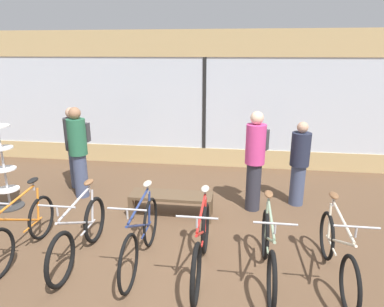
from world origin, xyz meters
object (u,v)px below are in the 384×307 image
(bicycle_center_left, at_px, (141,237))
(customer_mid_floor, at_px, (299,163))
(customer_near_bench, at_px, (74,146))
(bicycle_left, at_px, (80,235))
(customer_near_rack, at_px, (79,149))
(customer_by_window, at_px, (255,158))
(display_bench, at_px, (171,198))
(accessory_rack, at_px, (5,173))
(bicycle_center_right, at_px, (201,246))
(bicycle_right, at_px, (268,252))
(bicycle_far_left, at_px, (22,231))
(bicycle_far_right, at_px, (337,254))

(bicycle_center_left, distance_m, customer_mid_floor, 3.23)
(customer_near_bench, bearing_deg, bicycle_center_left, -49.69)
(bicycle_left, distance_m, customer_near_rack, 2.30)
(customer_near_rack, relative_size, customer_near_bench, 1.05)
(bicycle_center_left, xyz_separation_m, customer_by_window, (1.53, 1.88, 0.57))
(display_bench, xyz_separation_m, customer_by_window, (1.40, 0.48, 0.63))
(display_bench, bearing_deg, bicycle_center_left, -95.24)
(bicycle_center_left, relative_size, accessory_rack, 1.07)
(customer_by_window, distance_m, customer_mid_floor, 0.87)
(customer_by_window, relative_size, customer_mid_floor, 1.14)
(bicycle_center_right, relative_size, bicycle_right, 1.04)
(bicycle_center_right, relative_size, customer_by_window, 0.98)
(bicycle_far_left, relative_size, customer_near_rack, 0.94)
(bicycle_center_right, xyz_separation_m, display_bench, (-0.68, 1.49, -0.05))
(display_bench, xyz_separation_m, customer_near_rack, (-1.89, 0.60, 0.62))
(bicycle_far_right, bearing_deg, customer_mid_floor, 93.60)
(customer_mid_floor, bearing_deg, customer_near_rack, -177.40)
(bicycle_far_right, distance_m, accessory_rack, 5.50)
(bicycle_center_right, distance_m, customer_by_window, 2.17)
(bicycle_far_left, distance_m, bicycle_left, 0.84)
(bicycle_center_left, height_order, customer_by_window, customer_by_window)
(bicycle_center_left, bearing_deg, customer_by_window, 50.93)
(customer_mid_floor, bearing_deg, customer_by_window, -158.75)
(bicycle_far_right, distance_m, customer_mid_floor, 2.25)
(bicycle_far_left, distance_m, customer_near_rack, 2.12)
(bicycle_far_left, distance_m, customer_by_window, 3.78)
(bicycle_center_right, bearing_deg, bicycle_far_left, 178.68)
(accessory_rack, relative_size, customer_near_bench, 0.96)
(bicycle_left, distance_m, display_bench, 1.72)
(customer_near_rack, bearing_deg, customer_mid_floor, 2.60)
(display_bench, relative_size, customer_near_rack, 0.80)
(accessory_rack, distance_m, customer_near_rack, 1.31)
(customer_near_rack, bearing_deg, bicycle_left, -65.61)
(bicycle_center_left, height_order, customer_mid_floor, customer_mid_floor)
(bicycle_left, relative_size, bicycle_center_left, 0.98)
(bicycle_right, xyz_separation_m, bicycle_far_right, (0.83, 0.08, -0.00))
(bicycle_left, relative_size, bicycle_right, 1.01)
(bicycle_far_right, xyz_separation_m, customer_by_window, (-0.94, 1.89, 0.59))
(bicycle_far_left, distance_m, bicycle_right, 3.32)
(bicycle_center_left, height_order, bicycle_center_right, same)
(display_bench, bearing_deg, customer_near_bench, 154.62)
(bicycle_right, relative_size, customer_mid_floor, 1.08)
(bicycle_far_right, relative_size, customer_near_bench, 1.02)
(bicycle_far_left, distance_m, customer_mid_floor, 4.60)
(bicycle_center_right, relative_size, accessory_rack, 1.09)
(customer_by_window, xyz_separation_m, customer_mid_floor, (0.80, 0.31, -0.15))
(bicycle_right, bearing_deg, customer_near_rack, 148.35)
(bicycle_far_left, xyz_separation_m, customer_near_bench, (-0.40, 2.48, 0.50))
(customer_mid_floor, bearing_deg, bicycle_center_left, -136.73)
(bicycle_right, height_order, customer_near_bench, customer_near_bench)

